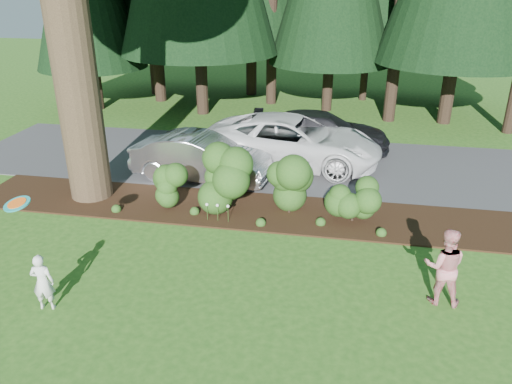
{
  "coord_description": "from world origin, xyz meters",
  "views": [
    {
      "loc": [
        3.03,
        -9.67,
        6.43
      ],
      "look_at": [
        0.91,
        1.76,
        1.3
      ],
      "focal_mm": 35.0,
      "sensor_mm": 36.0,
      "label": 1
    }
  ],
  "objects_px": {
    "child": "(43,282)",
    "frisbee": "(17,204)",
    "car_silver_wagon": "(201,158)",
    "car_white_suv": "(293,141)",
    "car_dark_suv": "(321,132)",
    "adult": "(444,267)"
  },
  "relations": [
    {
      "from": "car_dark_suv",
      "to": "car_white_suv",
      "type": "bearing_deg",
      "value": 144.22
    },
    {
      "from": "car_dark_suv",
      "to": "child",
      "type": "distance_m",
      "value": 12.08
    },
    {
      "from": "car_silver_wagon",
      "to": "car_white_suv",
      "type": "relative_size",
      "value": 0.74
    },
    {
      "from": "car_white_suv",
      "to": "car_dark_suv",
      "type": "relative_size",
      "value": 1.2
    },
    {
      "from": "car_white_suv",
      "to": "frisbee",
      "type": "xyz_separation_m",
      "value": [
        -4.21,
        -9.4,
        1.5
      ]
    },
    {
      "from": "car_white_suv",
      "to": "car_dark_suv",
      "type": "xyz_separation_m",
      "value": [
        0.91,
        1.64,
        -0.11
      ]
    },
    {
      "from": "car_white_suv",
      "to": "adult",
      "type": "bearing_deg",
      "value": -145.83
    },
    {
      "from": "car_dark_suv",
      "to": "frisbee",
      "type": "relative_size",
      "value": 10.08
    },
    {
      "from": "car_silver_wagon",
      "to": "frisbee",
      "type": "bearing_deg",
      "value": 176.94
    },
    {
      "from": "car_dark_suv",
      "to": "frisbee",
      "type": "xyz_separation_m",
      "value": [
        -5.12,
        -11.05,
        1.61
      ]
    },
    {
      "from": "child",
      "to": "frisbee",
      "type": "height_order",
      "value": "frisbee"
    },
    {
      "from": "child",
      "to": "frisbee",
      "type": "relative_size",
      "value": 2.44
    },
    {
      "from": "car_silver_wagon",
      "to": "adult",
      "type": "bearing_deg",
      "value": -121.77
    },
    {
      "from": "car_silver_wagon",
      "to": "car_white_suv",
      "type": "xyz_separation_m",
      "value": [
        2.81,
        2.0,
        0.11
      ]
    },
    {
      "from": "child",
      "to": "frisbee",
      "type": "distance_m",
      "value": 1.78
    },
    {
      "from": "car_silver_wagon",
      "to": "car_dark_suv",
      "type": "bearing_deg",
      "value": -37.91
    },
    {
      "from": "car_white_suv",
      "to": "frisbee",
      "type": "bearing_deg",
      "value": 162.16
    },
    {
      "from": "frisbee",
      "to": "adult",
      "type": "bearing_deg",
      "value": 12.06
    },
    {
      "from": "car_silver_wagon",
      "to": "car_dark_suv",
      "type": "relative_size",
      "value": 0.89
    },
    {
      "from": "car_dark_suv",
      "to": "car_silver_wagon",
      "type": "bearing_deg",
      "value": 127.65
    },
    {
      "from": "car_silver_wagon",
      "to": "child",
      "type": "height_order",
      "value": "car_silver_wagon"
    },
    {
      "from": "child",
      "to": "car_white_suv",
      "type": "bearing_deg",
      "value": -124.55
    }
  ]
}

